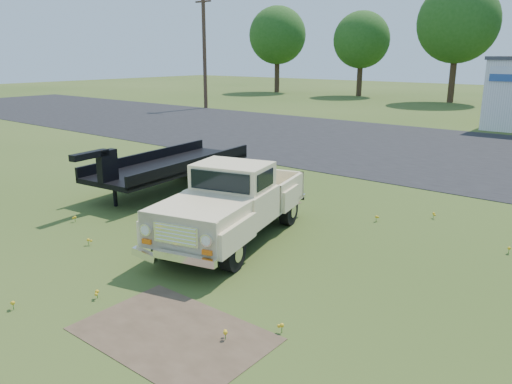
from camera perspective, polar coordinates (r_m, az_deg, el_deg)
ground at (r=11.12m, az=-3.17°, el=-7.06°), size 140.00×140.00×0.00m
asphalt_lot at (r=24.04m, az=21.37°, el=4.21°), size 90.00×14.00×0.02m
dirt_patch_a at (r=8.28m, az=-9.44°, el=-15.72°), size 3.00×2.00×0.01m
dirt_patch_b at (r=14.86m, az=0.03°, el=-1.17°), size 2.20×1.60×0.01m
utility_pole_west at (r=41.38m, az=-5.92°, el=15.88°), size 1.60×0.30×9.00m
treeline_a at (r=59.07m, az=2.46°, el=17.45°), size 6.40×6.40×9.52m
treeline_b at (r=54.65m, az=11.98°, el=16.64°), size 5.76×5.76×8.57m
treeline_c at (r=49.50m, az=22.09°, el=17.51°), size 7.04×7.04×10.47m
vintage_pickup_truck at (r=11.63m, az=-2.64°, el=-1.15°), size 3.17×5.47×1.87m
flatbed_trailer at (r=16.47m, az=-9.75°, el=3.37°), size 2.78×6.54×1.73m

